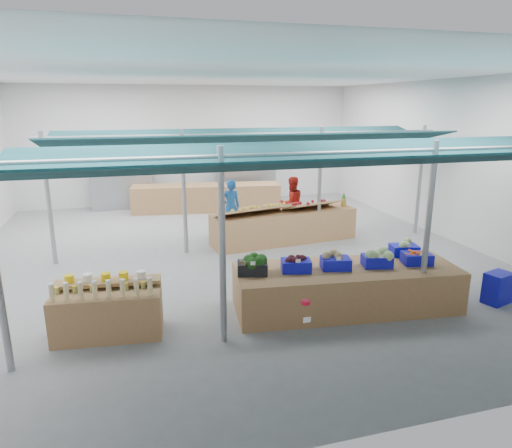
# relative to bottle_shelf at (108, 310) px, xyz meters

# --- Properties ---
(floor) EXTENTS (13.00, 13.00, 0.00)m
(floor) POSITION_rel_bottle_shelf_xyz_m (2.71, 3.29, -0.41)
(floor) COLOR slate
(floor) RESTS_ON ground
(hall) EXTENTS (13.00, 13.00, 13.00)m
(hall) POSITION_rel_bottle_shelf_xyz_m (2.71, 4.72, 2.24)
(hall) COLOR silver
(hall) RESTS_ON ground
(pole_grid) EXTENTS (10.00, 4.60, 3.00)m
(pole_grid) POSITION_rel_bottle_shelf_xyz_m (3.46, 1.54, 1.40)
(pole_grid) COLOR gray
(pole_grid) RESTS_ON floor
(awnings) EXTENTS (9.50, 7.08, 0.30)m
(awnings) POSITION_rel_bottle_shelf_xyz_m (3.46, 1.54, 2.37)
(awnings) COLOR #0A292C
(awnings) RESTS_ON pole_grid
(back_shelving_left) EXTENTS (2.00, 0.50, 2.00)m
(back_shelving_left) POSITION_rel_bottle_shelf_xyz_m (0.21, 9.29, 0.59)
(back_shelving_left) COLOR #B23F33
(back_shelving_left) RESTS_ON floor
(back_shelving_right) EXTENTS (2.00, 0.50, 2.00)m
(back_shelving_right) POSITION_rel_bottle_shelf_xyz_m (4.71, 9.29, 0.59)
(back_shelving_right) COLOR #B23F33
(back_shelving_right) RESTS_ON floor
(bottle_shelf) EXTENTS (1.73, 1.19, 1.01)m
(bottle_shelf) POSITION_rel_bottle_shelf_xyz_m (0.00, 0.00, 0.00)
(bottle_shelf) COLOR brown
(bottle_shelf) RESTS_ON floor
(veg_counter) EXTENTS (4.05, 1.74, 0.76)m
(veg_counter) POSITION_rel_bottle_shelf_xyz_m (4.05, -0.16, -0.03)
(veg_counter) COLOR brown
(veg_counter) RESTS_ON floor
(fruit_counter) EXTENTS (3.97, 1.39, 0.83)m
(fruit_counter) POSITION_rel_bottle_shelf_xyz_m (4.33, 3.99, 0.01)
(fruit_counter) COLOR brown
(fruit_counter) RESTS_ON floor
(far_counter) EXTENTS (5.06, 1.67, 0.89)m
(far_counter) POSITION_rel_bottle_shelf_xyz_m (2.98, 8.18, 0.04)
(far_counter) COLOR brown
(far_counter) RESTS_ON floor
(crate_stack) EXTENTS (0.56, 0.46, 0.58)m
(crate_stack) POSITION_rel_bottle_shelf_xyz_m (6.84, -0.71, -0.12)
(crate_stack) COLOR #1012B5
(crate_stack) RESTS_ON floor
(vendor_left) EXTENTS (0.61, 0.44, 1.55)m
(vendor_left) POSITION_rel_bottle_shelf_xyz_m (3.13, 5.09, 0.37)
(vendor_left) COLOR #18519C
(vendor_left) RESTS_ON floor
(vendor_right) EXTENTS (0.82, 0.67, 1.55)m
(vendor_right) POSITION_rel_bottle_shelf_xyz_m (4.93, 5.09, 0.37)
(vendor_right) COLOR #B11D15
(vendor_right) RESTS_ON floor
(crate_broccoli) EXTENTS (0.57, 0.45, 0.35)m
(crate_broccoli) POSITION_rel_bottle_shelf_xyz_m (2.37, 0.03, 0.51)
(crate_broccoli) COLOR black
(crate_broccoli) RESTS_ON veg_counter
(crate_beets) EXTENTS (0.57, 0.45, 0.29)m
(crate_beets) POSITION_rel_bottle_shelf_xyz_m (3.13, -0.05, 0.49)
(crate_beets) COLOR #1012B5
(crate_beets) RESTS_ON veg_counter
(crate_celeriac) EXTENTS (0.57, 0.45, 0.31)m
(crate_celeriac) POSITION_rel_bottle_shelf_xyz_m (3.84, -0.13, 0.50)
(crate_celeriac) COLOR #1012B5
(crate_celeriac) RESTS_ON veg_counter
(crate_cabbage) EXTENTS (0.57, 0.45, 0.35)m
(crate_cabbage) POSITION_rel_bottle_shelf_xyz_m (4.59, -0.22, 0.51)
(crate_cabbage) COLOR #1012B5
(crate_cabbage) RESTS_ON veg_counter
(crate_carrots) EXTENTS (0.57, 0.45, 0.29)m
(crate_carrots) POSITION_rel_bottle_shelf_xyz_m (5.35, -0.30, 0.47)
(crate_carrots) COLOR #1012B5
(crate_carrots) RESTS_ON veg_counter
(sparrow) EXTENTS (0.12, 0.09, 0.11)m
(sparrow) POSITION_rel_bottle_shelf_xyz_m (2.18, -0.08, 0.60)
(sparrow) COLOR brown
(sparrow) RESTS_ON crate_broccoli
(pole_ribbon) EXTENTS (0.12, 0.12, 0.28)m
(pole_ribbon) POSITION_rel_bottle_shelf_xyz_m (2.53, -1.99, 0.67)
(pole_ribbon) COLOR red
(pole_ribbon) RESTS_ON pole_grid
(apple_heap_yellow) EXTENTS (2.01, 1.13, 0.27)m
(apple_heap_yellow) POSITION_rel_bottle_shelf_xyz_m (3.42, 3.79, 0.59)
(apple_heap_yellow) COLOR #997247
(apple_heap_yellow) RESTS_ON fruit_counter
(apple_heap_red) EXTENTS (1.62, 1.04, 0.27)m
(apple_heap_red) POSITION_rel_bottle_shelf_xyz_m (5.12, 4.00, 0.59)
(apple_heap_red) COLOR #997247
(apple_heap_red) RESTS_ON fruit_counter
(pineapple) EXTENTS (0.14, 0.14, 0.39)m
(pineapple) POSITION_rel_bottle_shelf_xyz_m (6.09, 4.11, 0.60)
(pineapple) COLOR #8C6019
(pineapple) RESTS_ON fruit_counter
(crate_extra) EXTENTS (0.56, 0.45, 0.32)m
(crate_extra) POSITION_rel_bottle_shelf_xyz_m (5.41, 0.18, 0.50)
(crate_extra) COLOR #1012B5
(crate_extra) RESTS_ON veg_counter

